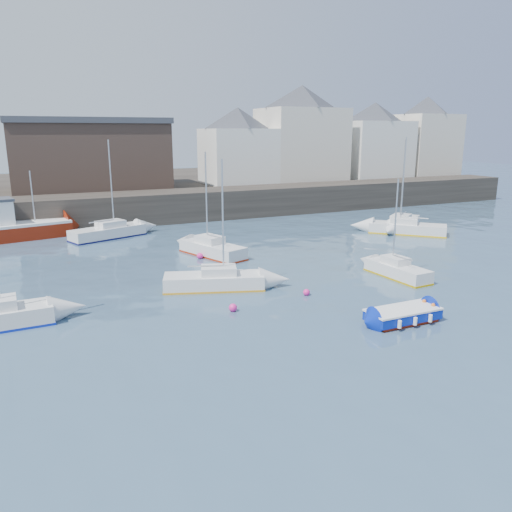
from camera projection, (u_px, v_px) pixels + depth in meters
name	position (u px, v px, depth m)	size (l,w,h in m)	color
water	(375.00, 355.00, 20.67)	(220.00, 220.00, 0.00)	#2D4760
quay_wall	(164.00, 206.00, 51.22)	(90.00, 5.00, 3.00)	#28231E
land_strip	(130.00, 189.00, 67.14)	(90.00, 32.00, 2.80)	#28231E
bldg_east_a	(301.00, 133.00, 63.64)	(13.36, 13.36, 11.80)	beige
bldg_east_b	(374.00, 140.00, 67.83)	(11.88, 11.88, 9.95)	white
bldg_east_c	(425.00, 136.00, 71.32)	(11.14, 11.14, 10.95)	beige
bldg_east_d	(238.00, 145.00, 59.94)	(11.14, 11.14, 8.95)	white
warehouse	(89.00, 154.00, 54.63)	(16.40, 10.40, 7.60)	#3D2D26
blue_dinghy	(403.00, 315.00, 24.14)	(3.68, 1.93, 0.70)	maroon
fishing_boat	(11.00, 227.00, 42.51)	(9.16, 4.93, 5.75)	maroon
sailboat_b	(215.00, 281.00, 29.28)	(6.15, 3.62, 7.53)	silver
sailboat_c	(397.00, 270.00, 31.60)	(1.80, 4.78, 6.18)	silver
sailboat_d	(407.00, 228.00, 45.03)	(6.26, 6.20, 8.52)	silver
sailboat_f	(212.00, 249.00, 37.05)	(3.75, 6.11, 7.58)	silver
sailboat_g	(401.00, 223.00, 47.85)	(6.53, 5.54, 8.29)	silver
sailboat_h	(108.00, 232.00, 43.18)	(6.79, 4.21, 8.33)	silver
buoy_near	(233.00, 311.00, 25.71)	(0.43, 0.43, 0.43)	#F2248D
buoy_mid	(306.00, 295.00, 28.19)	(0.39, 0.39, 0.39)	#F2248D
buoy_far	(200.00, 259.00, 36.30)	(0.46, 0.46, 0.46)	#F2248D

